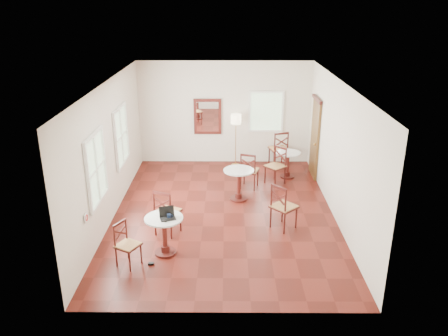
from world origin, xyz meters
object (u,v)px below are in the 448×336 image
chair_mid_b (283,207)px  power_adapter (151,264)px  cafe_table_back (288,162)px  chair_near_b (127,244)px  chair_near_a (167,212)px  chair_mid_a (249,170)px  cafe_table_mid (239,181)px  cafe_table_near (164,231)px  floor_lamp (236,123)px  chair_back_a (279,149)px  navy_mug (169,216)px  mouse (165,221)px  water_glass (166,214)px  chair_back_b (276,166)px  laptop (167,215)px

chair_mid_b → power_adapter: chair_mid_b is taller
cafe_table_back → chair_near_b: (-3.50, -4.38, -0.02)m
chair_near_a → chair_mid_a: (1.82, 2.45, -0.02)m
cafe_table_mid → cafe_table_near: bearing=-120.6°
cafe_table_mid → floor_lamp: 2.53m
cafe_table_back → power_adapter: size_ratio=6.99×
cafe_table_near → chair_mid_b: 2.60m
cafe_table_mid → chair_mid_b: (0.91, -1.46, 0.03)m
cafe_table_mid → cafe_table_back: (1.38, 1.49, -0.04)m
cafe_table_mid → floor_lamp: (-0.03, 2.39, 0.82)m
chair_near_a → power_adapter: size_ratio=9.82×
chair_mid_a → chair_back_a: bearing=-102.9°
chair_mid_b → cafe_table_near: bearing=70.6°
cafe_table_mid → cafe_table_back: size_ratio=1.08×
chair_near_a → navy_mug: size_ratio=9.13×
chair_back_a → power_adapter: size_ratio=10.33×
chair_back_a → mouse: size_ratio=11.34×
cafe_table_mid → mouse: 3.04m
water_glass → power_adapter: size_ratio=0.95×
chair_near_a → chair_near_b: chair_near_a is taller
floor_lamp → water_glass: size_ratio=15.78×
cafe_table_near → floor_lamp: bearing=73.5°
cafe_table_mid → chair_mid_a: bearing=68.3°
chair_mid_b → floor_lamp: 4.04m
cafe_table_mid → chair_back_b: bearing=46.3°
chair_back_a → mouse: (-2.65, -5.05, 0.26)m
chair_back_b → chair_mid_b: bearing=-43.7°
cafe_table_back → floor_lamp: bearing=147.3°
chair_back_b → mouse: bearing=-74.5°
cafe_table_mid → mouse: (-1.42, -2.67, 0.31)m
laptop → power_adapter: (-0.29, -0.40, -0.81)m
chair_back_a → floor_lamp: bearing=-15.8°
cafe_table_near → floor_lamp: (1.45, 4.90, 0.83)m
chair_near_b → power_adapter: size_ratio=8.21×
water_glass → laptop: bearing=-65.3°
cafe_table_back → navy_mug: 4.88m
cafe_table_mid → cafe_table_back: 2.03m
cafe_table_mid → chair_near_b: 3.58m
chair_back_b → navy_mug: 4.32m
cafe_table_back → cafe_table_mid: bearing=-132.9°
cafe_table_back → chair_near_a: 4.33m
cafe_table_near → mouse: bearing=-72.6°
chair_back_a → power_adapter: (-2.92, -5.29, -0.51)m
chair_mid_b → navy_mug: 2.53m
cafe_table_back → cafe_table_near: bearing=-125.6°
chair_mid_b → laptop: (-2.31, -1.05, 0.32)m
cafe_table_mid → chair_mid_a: 0.78m
chair_near_b → chair_back_b: size_ratio=0.86×
navy_mug → cafe_table_near: bearing=168.4°
water_glass → chair_mid_b: bearing=22.8°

